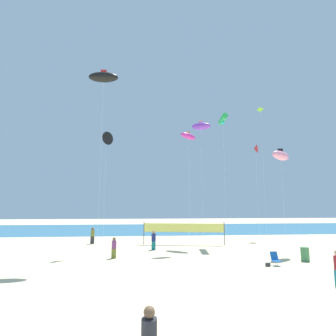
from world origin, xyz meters
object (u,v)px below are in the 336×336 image
object	(u,v)px
trash_barrel	(305,254)
kite_magenta_inflatable	(188,136)
kite_red_delta	(255,149)
volleyball_net	(184,229)
kite_black_delta	(106,139)
beachgoer_navy_shirt	(154,240)
kite_black_inflatable	(103,77)
folding_beach_chair	(275,258)
kite_lime_diamond	(260,111)
kite_violet_inflatable	(201,126)
beach_handbag	(268,265)
beachgoer_plum_shirt	(114,247)
beachgoer_olive_shirt	(93,235)
kite_green_tube	(223,119)
kite_pink_inflatable	(281,156)

from	to	relation	value
trash_barrel	kite_magenta_inflatable	bearing A→B (deg)	141.94
kite_red_delta	volleyball_net	bearing A→B (deg)	-154.56
kite_red_delta	kite_black_delta	bearing A→B (deg)	-155.93
beachgoer_navy_shirt	trash_barrel	xyz separation A→B (m)	(11.19, -5.58, -0.43)
kite_black_inflatable	kite_black_delta	bearing A→B (deg)	91.23
folding_beach_chair	kite_red_delta	xyz separation A→B (m)	(5.30, 14.41, 10.99)
kite_magenta_inflatable	kite_black_delta	world-z (taller)	kite_magenta_inflatable
beachgoer_navy_shirt	kite_black_inflatable	bearing A→B (deg)	-2.11
volleyball_net	kite_lime_diamond	distance (m)	21.46
kite_magenta_inflatable	kite_black_delta	xyz separation A→B (m)	(-8.03, -0.89, -0.65)
kite_lime_diamond	kite_black_delta	bearing A→B (deg)	-152.78
volleyball_net	kite_violet_inflatable	distance (m)	11.73
beach_handbag	kite_lime_diamond	bearing A→B (deg)	64.79
kite_red_delta	kite_black_inflatable	xyz separation A→B (m)	(-18.13, -11.08, 3.63)
trash_barrel	kite_black_delta	size ratio (longest dim) A/B	0.09
kite_black_inflatable	kite_magenta_inflatable	size ratio (longest dim) A/B	1.37
beachgoer_plum_shirt	kite_lime_diamond	size ratio (longest dim) A/B	0.09
folding_beach_chair	kite_magenta_inflatable	distance (m)	13.67
kite_black_inflatable	kite_violet_inflatable	xyz separation A→B (m)	(10.00, 7.05, -1.96)
beach_handbag	kite_red_delta	world-z (taller)	kite_red_delta
beachgoer_navy_shirt	kite_magenta_inflatable	distance (m)	10.69
beachgoer_olive_shirt	kite_lime_diamond	bearing A→B (deg)	62.21
beachgoer_plum_shirt	trash_barrel	bearing A→B (deg)	86.28
folding_beach_chair	kite_green_tube	size ratio (longest dim) A/B	0.06
kite_violet_inflatable	kite_black_delta	bearing A→B (deg)	-157.84
beachgoer_plum_shirt	kite_violet_inflatable	bearing A→B (deg)	134.21
kite_magenta_inflatable	kite_red_delta	bearing A→B (deg)	35.46
folding_beach_chair	kite_lime_diamond	bearing A→B (deg)	45.31
kite_pink_inflatable	beach_handbag	bearing A→B (deg)	-129.65
beachgoer_olive_shirt	folding_beach_chair	xyz separation A→B (m)	(14.75, -10.78, -0.46)
beach_handbag	beachgoer_plum_shirt	bearing A→B (deg)	162.05
kite_magenta_inflatable	kite_pink_inflatable	size ratio (longest dim) A/B	1.23
beachgoer_olive_shirt	beachgoer_plum_shirt	distance (m)	8.24
trash_barrel	volleyball_net	bearing A→B (deg)	133.61
beachgoer_plum_shirt	trash_barrel	distance (m)	14.54
kite_red_delta	kite_black_delta	xyz separation A→B (m)	(-18.20, -8.13, -1.07)
beachgoer_navy_shirt	kite_violet_inflatable	world-z (taller)	kite_violet_inflatable
folding_beach_chair	kite_black_delta	xyz separation A→B (m)	(-12.90, 6.28, 9.92)
beachgoer_plum_shirt	kite_magenta_inflatable	world-z (taller)	kite_magenta_inflatable
beachgoer_olive_shirt	kite_red_delta	distance (m)	22.93
volleyball_net	kite_black_delta	size ratio (longest dim) A/B	0.76
kite_magenta_inflatable	kite_violet_inflatable	xyz separation A→B (m)	(2.04, 3.21, 2.08)
beachgoer_navy_shirt	beachgoer_plum_shirt	world-z (taller)	beachgoer_navy_shirt
beachgoer_plum_shirt	kite_black_inflatable	size ratio (longest dim) A/B	0.10
kite_green_tube	kite_violet_inflatable	xyz separation A→B (m)	(-2.71, -0.31, -1.03)
beachgoer_navy_shirt	kite_magenta_inflatable	size ratio (longest dim) A/B	0.15
volleyball_net	kite_red_delta	world-z (taller)	kite_red_delta
beach_handbag	kite_black_delta	bearing A→B (deg)	151.70
beach_handbag	beachgoer_navy_shirt	bearing A→B (deg)	137.57
beach_handbag	kite_black_delta	size ratio (longest dim) A/B	0.03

